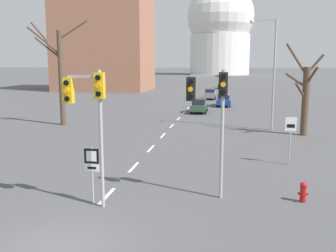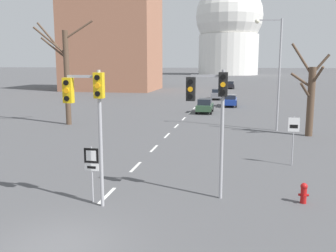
{
  "view_description": "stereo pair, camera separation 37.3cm",
  "coord_description": "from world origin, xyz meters",
  "px_view_note": "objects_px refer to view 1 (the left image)",
  "views": [
    {
      "loc": [
        5.01,
        -9.91,
        5.59
      ],
      "look_at": [
        2.51,
        5.33,
        2.96
      ],
      "focal_mm": 40.0,
      "sensor_mm": 36.0,
      "label": 1
    },
    {
      "loc": [
        5.38,
        -9.85,
        5.59
      ],
      "look_at": [
        2.51,
        5.33,
        2.96
      ],
      "focal_mm": 40.0,
      "sensor_mm": 36.0,
      "label": 2
    }
  ],
  "objects_px": {
    "sedan_near_left": "(199,106)",
    "sedan_near_right": "(224,100)",
    "speed_limit_sign": "(290,132)",
    "traffic_signal_centre_tall": "(89,105)",
    "traffic_signal_near_right": "(212,102)",
    "street_lamp_right": "(270,64)",
    "sedan_mid_centre": "(210,94)",
    "sedan_far_left": "(222,85)",
    "route_sign_post": "(92,166)",
    "fire_hydrant": "(303,191)"
  },
  "relations": [
    {
      "from": "fire_hydrant",
      "to": "sedan_near_right",
      "type": "xyz_separation_m",
      "value": [
        -3.78,
        33.68,
        0.32
      ]
    },
    {
      "from": "speed_limit_sign",
      "to": "sedan_near_right",
      "type": "xyz_separation_m",
      "value": [
        -4.08,
        27.91,
        -1.06
      ]
    },
    {
      "from": "street_lamp_right",
      "to": "sedan_near_right",
      "type": "bearing_deg",
      "value": 102.99
    },
    {
      "from": "sedan_near_right",
      "to": "sedan_far_left",
      "type": "distance_m",
      "value": 33.72
    },
    {
      "from": "sedan_mid_centre",
      "to": "speed_limit_sign",
      "type": "bearing_deg",
      "value": -80.39
    },
    {
      "from": "traffic_signal_centre_tall",
      "to": "sedan_near_left",
      "type": "distance_m",
      "value": 28.71
    },
    {
      "from": "speed_limit_sign",
      "to": "traffic_signal_centre_tall",
      "type": "bearing_deg",
      "value": -138.58
    },
    {
      "from": "sedan_near_right",
      "to": "sedan_mid_centre",
      "type": "height_order",
      "value": "sedan_mid_centre"
    },
    {
      "from": "sedan_near_right",
      "to": "sedan_far_left",
      "type": "relative_size",
      "value": 0.94
    },
    {
      "from": "route_sign_post",
      "to": "sedan_far_left",
      "type": "distance_m",
      "value": 68.94
    },
    {
      "from": "traffic_signal_centre_tall",
      "to": "sedan_near_left",
      "type": "height_order",
      "value": "traffic_signal_centre_tall"
    },
    {
      "from": "traffic_signal_near_right",
      "to": "speed_limit_sign",
      "type": "distance_m",
      "value": 7.41
    },
    {
      "from": "fire_hydrant",
      "to": "street_lamp_right",
      "type": "height_order",
      "value": "street_lamp_right"
    },
    {
      "from": "sedan_near_left",
      "to": "sedan_near_right",
      "type": "xyz_separation_m",
      "value": [
        2.62,
        7.0,
        -0.03
      ]
    },
    {
      "from": "route_sign_post",
      "to": "sedan_near_right",
      "type": "xyz_separation_m",
      "value": [
        4.59,
        35.13,
        -0.77
      ]
    },
    {
      "from": "sedan_near_right",
      "to": "sedan_mid_centre",
      "type": "relative_size",
      "value": 0.9
    },
    {
      "from": "fire_hydrant",
      "to": "sedan_far_left",
      "type": "height_order",
      "value": "sedan_far_left"
    },
    {
      "from": "traffic_signal_near_right",
      "to": "route_sign_post",
      "type": "height_order",
      "value": "traffic_signal_near_right"
    },
    {
      "from": "sedan_near_left",
      "to": "sedan_far_left",
      "type": "relative_size",
      "value": 0.88
    },
    {
      "from": "traffic_signal_near_right",
      "to": "sedan_mid_centre",
      "type": "xyz_separation_m",
      "value": [
        -2.24,
        42.98,
        -3.19
      ]
    },
    {
      "from": "route_sign_post",
      "to": "speed_limit_sign",
      "type": "height_order",
      "value": "speed_limit_sign"
    },
    {
      "from": "traffic_signal_centre_tall",
      "to": "sedan_near_right",
      "type": "bearing_deg",
      "value": 82.8
    },
    {
      "from": "fire_hydrant",
      "to": "sedan_far_left",
      "type": "xyz_separation_m",
      "value": [
        -4.63,
        67.38,
        0.37
      ]
    },
    {
      "from": "traffic_signal_near_right",
      "to": "fire_hydrant",
      "type": "xyz_separation_m",
      "value": [
        3.74,
        0.05,
        -3.56
      ]
    },
    {
      "from": "traffic_signal_centre_tall",
      "to": "fire_hydrant",
      "type": "height_order",
      "value": "traffic_signal_centre_tall"
    },
    {
      "from": "traffic_signal_centre_tall",
      "to": "speed_limit_sign",
      "type": "height_order",
      "value": "traffic_signal_centre_tall"
    },
    {
      "from": "traffic_signal_near_right",
      "to": "sedan_near_right",
      "type": "bearing_deg",
      "value": 90.06
    },
    {
      "from": "sedan_mid_centre",
      "to": "sedan_far_left",
      "type": "xyz_separation_m",
      "value": [
        1.36,
        24.46,
        0.0
      ]
    },
    {
      "from": "traffic_signal_near_right",
      "to": "sedan_far_left",
      "type": "distance_m",
      "value": 67.52
    },
    {
      "from": "traffic_signal_near_right",
      "to": "fire_hydrant",
      "type": "bearing_deg",
      "value": 0.8
    },
    {
      "from": "fire_hydrant",
      "to": "street_lamp_right",
      "type": "distance_m",
      "value": 17.42
    },
    {
      "from": "traffic_signal_centre_tall",
      "to": "speed_limit_sign",
      "type": "bearing_deg",
      "value": 41.42
    },
    {
      "from": "sedan_near_right",
      "to": "sedan_mid_centre",
      "type": "distance_m",
      "value": 9.51
    },
    {
      "from": "route_sign_post",
      "to": "sedan_near_right",
      "type": "bearing_deg",
      "value": 82.55
    },
    {
      "from": "sedan_mid_centre",
      "to": "street_lamp_right",
      "type": "bearing_deg",
      "value": -76.86
    },
    {
      "from": "speed_limit_sign",
      "to": "sedan_near_left",
      "type": "height_order",
      "value": "speed_limit_sign"
    },
    {
      "from": "traffic_signal_near_right",
      "to": "route_sign_post",
      "type": "bearing_deg",
      "value": -163.13
    },
    {
      "from": "sedan_near_right",
      "to": "traffic_signal_centre_tall",
      "type": "bearing_deg",
      "value": -97.2
    },
    {
      "from": "sedan_near_right",
      "to": "sedan_far_left",
      "type": "height_order",
      "value": "sedan_far_left"
    },
    {
      "from": "route_sign_post",
      "to": "street_lamp_right",
      "type": "relative_size",
      "value": 0.25
    },
    {
      "from": "street_lamp_right",
      "to": "sedan_near_right",
      "type": "height_order",
      "value": "street_lamp_right"
    },
    {
      "from": "sedan_near_right",
      "to": "route_sign_post",
      "type": "bearing_deg",
      "value": -97.45
    },
    {
      "from": "traffic_signal_centre_tall",
      "to": "traffic_signal_near_right",
      "type": "bearing_deg",
      "value": 21.0
    },
    {
      "from": "route_sign_post",
      "to": "street_lamp_right",
      "type": "distance_m",
      "value": 20.42
    },
    {
      "from": "street_lamp_right",
      "to": "sedan_near_left",
      "type": "xyz_separation_m",
      "value": [
        -6.54,
        10.0,
        -4.68
      ]
    },
    {
      "from": "traffic_signal_centre_tall",
      "to": "traffic_signal_near_right",
      "type": "height_order",
      "value": "traffic_signal_centre_tall"
    },
    {
      "from": "street_lamp_right",
      "to": "speed_limit_sign",
      "type": "bearing_deg",
      "value": -89.16
    },
    {
      "from": "traffic_signal_near_right",
      "to": "street_lamp_right",
      "type": "height_order",
      "value": "street_lamp_right"
    },
    {
      "from": "traffic_signal_centre_tall",
      "to": "sedan_mid_centre",
      "type": "distance_m",
      "value": 44.88
    },
    {
      "from": "sedan_mid_centre",
      "to": "sedan_far_left",
      "type": "bearing_deg",
      "value": 86.81
    }
  ]
}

